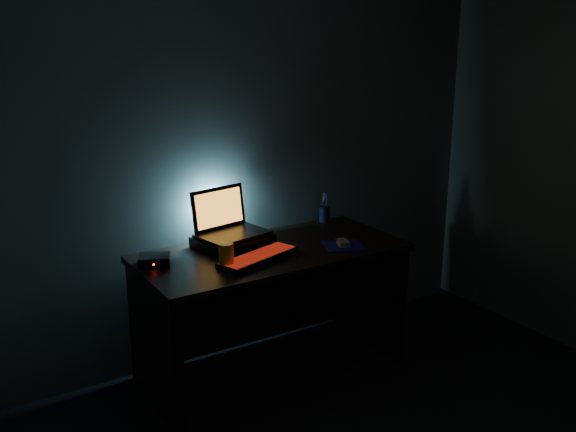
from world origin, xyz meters
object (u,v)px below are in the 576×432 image
(laptop, at_px, (227,224))
(pen_cup, at_px, (325,214))
(keyboard, at_px, (258,257))
(mouse, at_px, (343,243))
(router, at_px, (154,260))
(juice_glass, at_px, (226,256))

(laptop, relative_size, pen_cup, 4.26)
(laptop, distance_m, keyboard, 0.35)
(mouse, bearing_deg, keyboard, -164.12)
(laptop, relative_size, router, 2.13)
(juice_glass, height_order, router, juice_glass)
(mouse, bearing_deg, juice_glass, -160.88)
(pen_cup, bearing_deg, juice_glass, -155.06)
(laptop, bearing_deg, juice_glass, -128.72)
(router, bearing_deg, juice_glass, -14.96)
(juice_glass, bearing_deg, laptop, 62.41)
(keyboard, distance_m, mouse, 0.53)
(pen_cup, height_order, router, pen_cup)
(laptop, bearing_deg, mouse, -46.44)
(laptop, distance_m, router, 0.50)
(laptop, bearing_deg, router, -178.07)
(laptop, relative_size, juice_glass, 3.15)
(laptop, bearing_deg, keyboard, -98.13)
(laptop, relative_size, mouse, 4.42)
(router, bearing_deg, keyboard, 0.17)
(laptop, xyz_separation_m, router, (-0.48, -0.11, -0.09))
(mouse, distance_m, pen_cup, 0.50)
(router, bearing_deg, laptop, 36.84)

